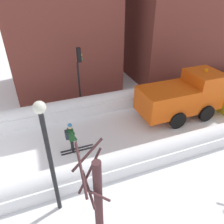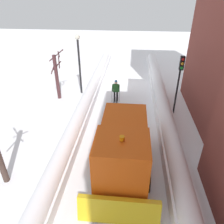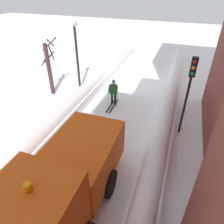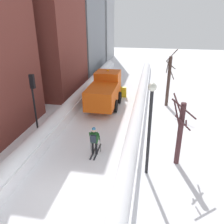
{
  "view_description": "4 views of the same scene",
  "coord_description": "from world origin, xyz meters",
  "views": [
    {
      "loc": [
        9.67,
        2.57,
        7.96
      ],
      "look_at": [
        -0.17,
        6.36,
        1.4
      ],
      "focal_mm": 34.62,
      "sensor_mm": 36.0,
      "label": 1
    },
    {
      "loc": [
        -0.49,
        19.24,
        7.95
      ],
      "look_at": [
        0.65,
        7.56,
        1.11
      ],
      "focal_mm": 33.92,
      "sensor_mm": 36.0,
      "label": 2
    },
    {
      "loc": [
        -3.15,
        14.98,
        7.13
      ],
      "look_at": [
        -0.37,
        7.1,
        1.66
      ],
      "focal_mm": 32.67,
      "sensor_mm": 36.0,
      "label": 3
    },
    {
      "loc": [
        3.8,
        -7.56,
        7.8
      ],
      "look_at": [
        1.11,
        7.41,
        1.23
      ],
      "focal_mm": 36.82,
      "sensor_mm": 36.0,
      "label": 4
    }
  ],
  "objects": [
    {
      "name": "skier",
      "position": [
        0.71,
        3.75,
        1.0
      ],
      "size": [
        0.62,
        1.8,
        1.81
      ],
      "color": "black",
      "rests_on": "ground"
    },
    {
      "name": "traffic_light_pole",
      "position": [
        -3.7,
        5.43,
        2.99
      ],
      "size": [
        0.28,
        0.42,
        4.26
      ],
      "color": "black",
      "rests_on": "ground"
    },
    {
      "name": "plow_truck",
      "position": [
        -0.25,
        11.38,
        1.48
      ],
      "size": [
        3.2,
        5.98,
        3.12
      ],
      "color": "#DB510F",
      "rests_on": "ground"
    },
    {
      "name": "ground_plane",
      "position": [
        0.0,
        10.0,
        0.0
      ],
      "size": [
        80.0,
        80.0,
        0.0
      ],
      "primitive_type": "plane",
      "color": "white"
    },
    {
      "name": "street_lamp",
      "position": [
        3.83,
        2.54,
        3.15
      ],
      "size": [
        0.4,
        0.4,
        4.94
      ],
      "color": "black",
      "rests_on": "ground"
    },
    {
      "name": "bare_tree_near",
      "position": [
        5.45,
        3.69,
        1.98
      ],
      "size": [
        1.3,
        1.06,
        4.04
      ],
      "color": "#492A2D",
      "rests_on": "ground"
    },
    {
      "name": "snowbank_left",
      "position": [
        -2.84,
        10.0,
        0.57
      ],
      "size": [
        1.1,
        36.0,
        1.22
      ],
      "color": "white",
      "rests_on": "ground"
    },
    {
      "name": "snowbank_right",
      "position": [
        2.84,
        10.0,
        0.48
      ],
      "size": [
        1.1,
        36.0,
        1.09
      ],
      "color": "white",
      "rests_on": "ground"
    }
  ]
}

